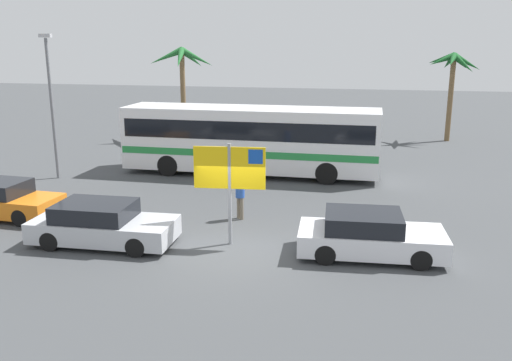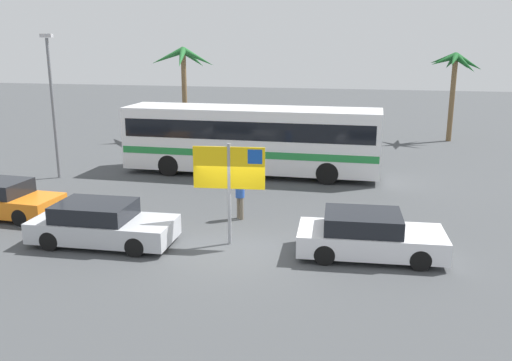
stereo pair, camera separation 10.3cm
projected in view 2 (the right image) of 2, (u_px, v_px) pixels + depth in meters
ground at (233, 251)px, 16.37m from camera, size 120.00×120.00×0.00m
bus_front_coach at (251, 137)px, 25.58m from camera, size 12.03×2.69×3.17m
ferry_sign at (231, 172)px, 16.40m from camera, size 2.19×0.28×3.20m
car_orange at (2, 199)px, 19.55m from camera, size 4.19×1.90×1.32m
car_white at (368, 235)px, 15.88m from camera, size 4.36×2.17×1.32m
car_silver at (102, 224)px, 16.88m from camera, size 4.49×2.02×1.32m
pedestrian_by_bus at (240, 193)px, 19.14m from camera, size 0.32×0.32×1.66m
lamp_post_left_side at (52, 101)px, 24.39m from camera, size 0.56×0.20×6.51m
palm_tree_seaside at (455, 69)px, 33.55m from camera, size 3.36×3.51×5.54m
palm_tree_inland at (183, 66)px, 34.16m from camera, size 3.92×3.88×5.87m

